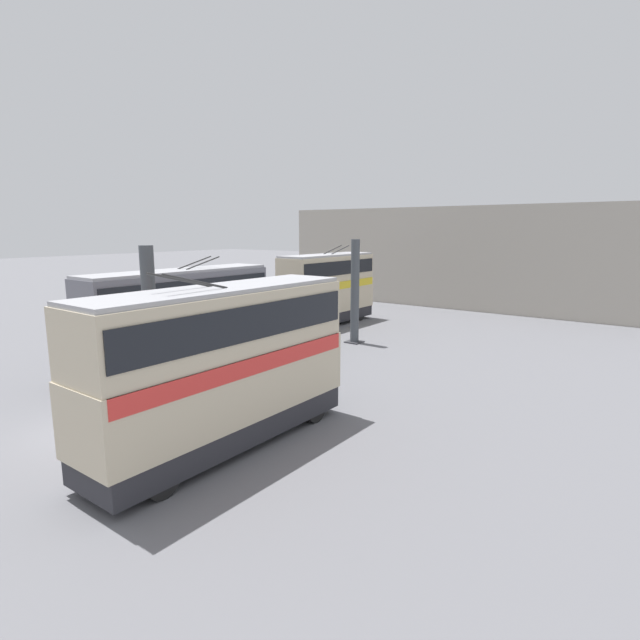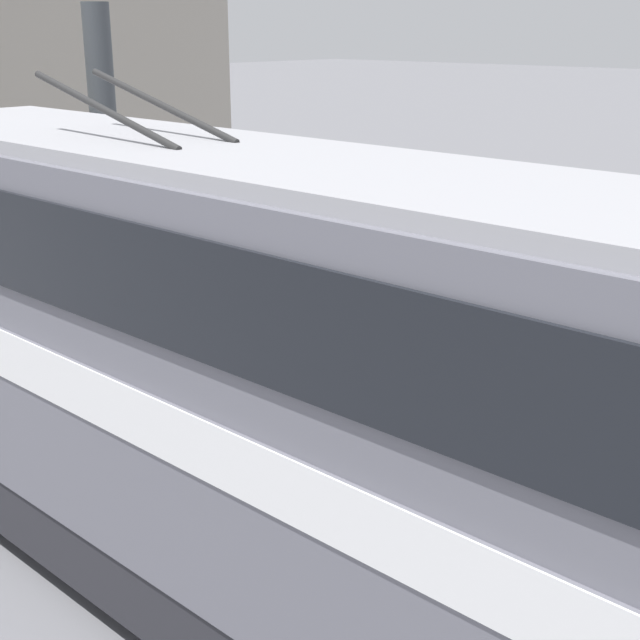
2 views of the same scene
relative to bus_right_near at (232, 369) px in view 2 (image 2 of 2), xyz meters
name	(u,v)px [view 2 (image 2 of 2)]	position (x,y,z in m)	size (l,w,h in m)	color
support_column_far	(108,176)	(9.51, -5.01, 0.28)	(0.97, 0.97, 6.53)	#42474C
bus_right_near	(232,369)	(0.00, 0.00, 0.00)	(11.02, 2.54, 5.64)	black
person_aisle_midway	(231,311)	(5.92, -5.14, -1.90)	(0.31, 0.46, 1.80)	#384251
oil_drum	(602,376)	(-0.15, -8.15, -2.44)	(0.64, 0.64, 0.85)	#235638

